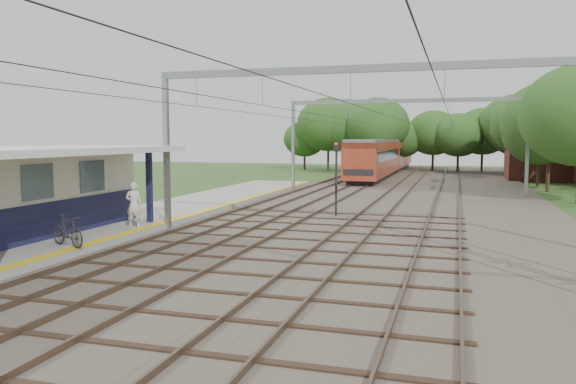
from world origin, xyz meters
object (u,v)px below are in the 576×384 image
(person, at_px, (134,204))
(bicycle, at_px, (68,231))
(signal_post, at_px, (336,172))
(train, at_px, (386,155))

(person, xyz_separation_m, bicycle, (0.16, -4.47, -0.42))
(person, height_order, signal_post, signal_post)
(bicycle, height_order, train, train)
(person, bearing_deg, train, -107.67)
(person, height_order, train, train)
(person, relative_size, train, 0.05)
(train, bearing_deg, signal_post, -87.08)
(bicycle, distance_m, train, 48.72)
(person, height_order, bicycle, person)
(bicycle, distance_m, signal_post, 14.13)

